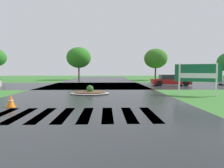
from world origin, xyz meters
The scene contains 9 objects.
ground_plane centered at (0.00, 0.00, -0.05)m, with size 120.00×120.00×0.10m, color #38722D.
asphalt_roadway centered at (0.00, 10.00, 0.00)m, with size 11.69×80.00×0.01m, color #232628.
asphalt_cross_road centered at (0.00, 19.25, 0.00)m, with size 90.00×10.52×0.01m, color #232628.
crosswalk_stripes centered at (0.00, 4.06, 0.00)m, with size 6.75×2.90×0.01m.
estate_billboard centered at (7.97, 9.91, 1.56)m, with size 2.95×1.33×2.35m.
median_island centered at (0.01, 11.08, 0.13)m, with size 3.06×2.09×0.68m.
car_silver_hatch centered at (9.05, 19.09, 0.60)m, with size 4.63×2.31×1.31m.
traffic_cone centered at (-3.50, 5.81, 0.30)m, with size 0.40×0.40×0.62m.
background_treeline centered at (4.28, 31.91, 3.93)m, with size 47.99×6.34×6.20m.
Camera 1 is at (1.32, -3.81, 1.87)m, focal length 30.53 mm.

